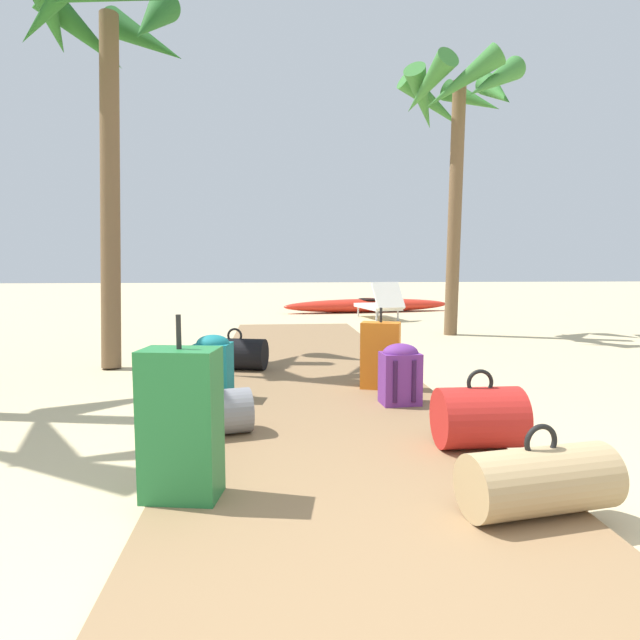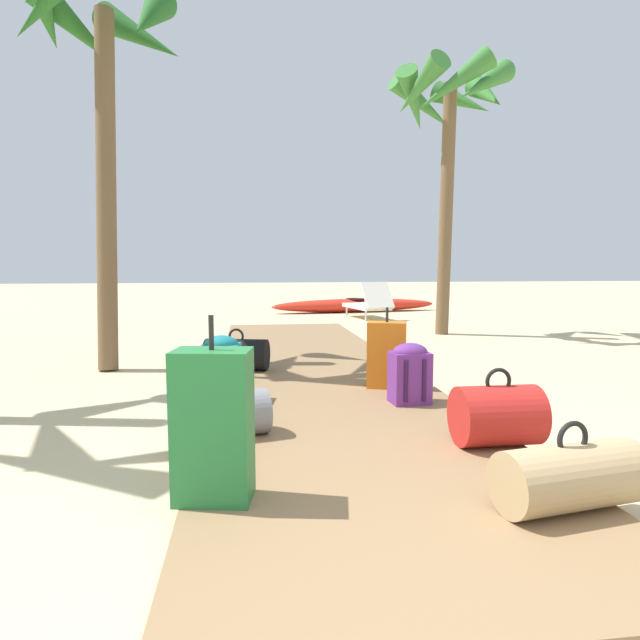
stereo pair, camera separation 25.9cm
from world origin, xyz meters
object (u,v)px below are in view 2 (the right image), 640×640
object	(u,v)px
backpack_teal	(222,366)
suitcase_green	(213,425)
palm_tree_far_left	(99,44)
lounge_chair	(369,304)
backpack_purple	(410,372)
duffel_bag_grey	(225,414)
suitcase_orange	(387,355)
duffel_bag_red	(497,415)
duffel_bag_tan	(571,477)
palm_tree_far_right	(448,112)
duffel_bag_black	(237,354)
kayak	(355,305)

from	to	relation	value
backpack_teal	suitcase_green	xyz separation A→B (m)	(0.05, -1.88, 0.08)
palm_tree_far_left	lounge_chair	xyz separation A→B (m)	(4.15, 4.99, -3.22)
backpack_purple	duffel_bag_grey	bearing A→B (deg)	-155.10
suitcase_green	suitcase_orange	xyz separation A→B (m)	(1.39, 2.14, -0.06)
duffel_bag_red	duffel_bag_tan	distance (m)	0.86
palm_tree_far_right	duffel_bag_black	bearing A→B (deg)	-138.34
backpack_purple	duffel_bag_grey	world-z (taller)	backpack_purple
backpack_purple	duffel_bag_grey	distance (m)	1.57
palm_tree_far_right	lounge_chair	distance (m)	4.33
duffel_bag_red	duffel_bag_grey	bearing A→B (deg)	167.17
kayak	backpack_teal	bearing A→B (deg)	-108.20
duffel_bag_black	duffel_bag_tan	bearing A→B (deg)	-65.60
duffel_bag_tan	lounge_chair	world-z (taller)	lounge_chair
duffel_bag_red	lounge_chair	bearing A→B (deg)	82.53
duffel_bag_red	palm_tree_far_right	distance (m)	6.76
backpack_teal	palm_tree_far_left	distance (m)	3.99
duffel_bag_red	duffel_bag_tan	xyz separation A→B (m)	(-0.07, -0.86, -0.04)
duffel_bag_tan	palm_tree_far_right	world-z (taller)	palm_tree_far_right
duffel_bag_red	suitcase_green	bearing A→B (deg)	-161.71
duffel_bag_grey	palm_tree_far_left	world-z (taller)	palm_tree_far_left
backpack_purple	kayak	bearing A→B (deg)	81.29
duffel_bag_tan	lounge_chair	xyz separation A→B (m)	(1.15, 9.16, 0.10)
suitcase_green	suitcase_orange	world-z (taller)	suitcase_green
suitcase_green	duffel_bag_tan	size ratio (longest dim) A/B	1.21
backpack_teal	kayak	xyz separation A→B (m)	(2.86, 8.71, -0.19)
lounge_chair	suitcase_orange	bearing A→B (deg)	-101.51
suitcase_green	lounge_chair	size ratio (longest dim) A/B	0.55
duffel_bag_grey	suitcase_orange	bearing A→B (deg)	41.36
suitcase_orange	kayak	xyz separation A→B (m)	(1.42, 8.45, -0.21)
backpack_purple	lounge_chair	distance (m)	7.38
palm_tree_far_right	backpack_purple	bearing A→B (deg)	-113.59
duffel_bag_tan	lounge_chair	size ratio (longest dim) A/B	0.45
suitcase_orange	palm_tree_far_left	distance (m)	4.56
lounge_chair	duffel_bag_tan	bearing A→B (deg)	-97.19
palm_tree_far_right	duffel_bag_tan	bearing A→B (deg)	-105.78
duffel_bag_black	duffel_bag_grey	xyz separation A→B (m)	(-0.02, -2.20, -0.02)
suitcase_green	kayak	bearing A→B (deg)	75.12
backpack_teal	palm_tree_far_left	size ratio (longest dim) A/B	0.12
palm_tree_far_right	palm_tree_far_left	size ratio (longest dim) A/B	1.01
lounge_chair	kayak	bearing A→B (deg)	88.10
lounge_chair	backpack_teal	bearing A→B (deg)	-111.93
duffel_bag_red	palm_tree_far_left	size ratio (longest dim) A/B	0.11
backpack_purple	palm_tree_far_right	bearing A→B (deg)	66.41
duffel_bag_grey	kayak	distance (m)	10.05
suitcase_orange	palm_tree_far_right	distance (m)	5.55
palm_tree_far_left	lounge_chair	size ratio (longest dim) A/B	2.74
duffel_bag_red	suitcase_orange	bearing A→B (deg)	99.94
duffel_bag_red	suitcase_green	world-z (taller)	suitcase_green
duffel_bag_tan	palm_tree_far_right	xyz separation A→B (m)	(1.82, 6.45, 3.41)
suitcase_orange	suitcase_green	bearing A→B (deg)	-123.01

